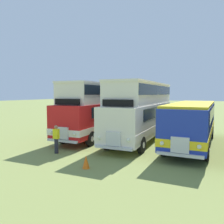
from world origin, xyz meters
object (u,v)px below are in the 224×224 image
at_px(bus_first_in_row, 98,107).
at_px(bus_third_in_row, 192,120).
at_px(bus_second_in_row, 142,108).
at_px(marshal_person, 56,139).
at_px(cone_far_end, 86,162).

xyz_separation_m(bus_first_in_row, bus_third_in_row, (7.57, -0.03, -0.71)).
bearing_deg(bus_second_in_row, marshal_person, -119.23).
relative_size(bus_first_in_row, cone_far_end, 15.86).
relative_size(bus_third_in_row, cone_far_end, 16.63).
xyz_separation_m(bus_first_in_row, bus_second_in_row, (3.79, 0.27, 0.01)).
bearing_deg(bus_first_in_row, marshal_person, -86.79).
distance_m(bus_third_in_row, cone_far_end, 8.67).
bearing_deg(bus_third_in_row, marshal_person, -140.96).
distance_m(bus_first_in_row, bus_second_in_row, 3.80).
bearing_deg(bus_second_in_row, bus_third_in_row, -4.52).
bearing_deg(cone_far_end, bus_first_in_row, 114.61).
xyz_separation_m(bus_first_in_row, marshal_person, (0.33, -5.90, -1.58)).
relative_size(bus_second_in_row, marshal_person, 6.45).
xyz_separation_m(bus_second_in_row, bus_third_in_row, (3.79, -0.30, -0.72)).
height_order(bus_first_in_row, bus_third_in_row, bus_first_in_row).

